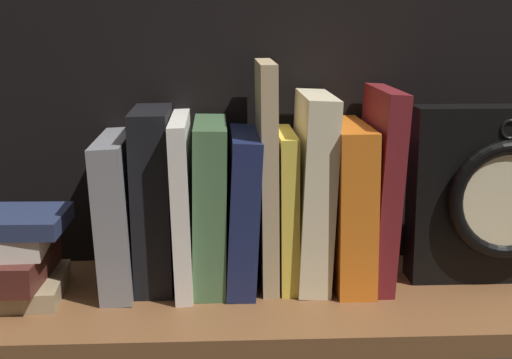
# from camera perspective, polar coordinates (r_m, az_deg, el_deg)

# --- Properties ---
(ground_plane) EXTENTS (0.88, 0.27, 0.03)m
(ground_plane) POSITION_cam_1_polar(r_m,az_deg,el_deg) (0.88, -0.38, -9.09)
(ground_plane) COLOR brown
(back_panel) EXTENTS (0.88, 0.01, 0.36)m
(back_panel) POSITION_cam_1_polar(r_m,az_deg,el_deg) (0.96, -0.75, 4.52)
(back_panel) COLOR black
(back_panel) RESTS_ON ground_plane
(book_gray_chess) EXTENTS (0.04, 0.16, 0.17)m
(book_gray_chess) POSITION_cam_1_polar(r_m,az_deg,el_deg) (0.89, -10.22, -2.35)
(book_gray_chess) COLOR gray
(book_gray_chess) RESTS_ON ground_plane
(book_black_skeptic) EXTENTS (0.04, 0.13, 0.20)m
(book_black_skeptic) POSITION_cam_1_polar(r_m,az_deg,el_deg) (0.88, -7.62, -1.35)
(book_black_skeptic) COLOR black
(book_black_skeptic) RESTS_ON ground_plane
(book_white_catcher) EXTENTS (0.02, 0.17, 0.19)m
(book_white_catcher) POSITION_cam_1_polar(r_m,az_deg,el_deg) (0.88, -5.46, -1.62)
(book_white_catcher) COLOR silver
(book_white_catcher) RESTS_ON ground_plane
(book_green_romantic) EXTENTS (0.04, 0.15, 0.19)m
(book_green_romantic) POSITION_cam_1_polar(r_m,az_deg,el_deg) (0.88, -3.46, -1.77)
(book_green_romantic) COLOR #476B44
(book_green_romantic) RESTS_ON ground_plane
(book_navy_bierce) EXTENTS (0.04, 0.15, 0.18)m
(book_navy_bierce) POSITION_cam_1_polar(r_m,az_deg,el_deg) (0.89, -1.04, -2.15)
(book_navy_bierce) COLOR #192147
(book_navy_bierce) RESTS_ON ground_plane
(book_tan_shortstories) EXTENTS (0.02, 0.13, 0.26)m
(book_tan_shortstories) POSITION_cam_1_polar(r_m,az_deg,el_deg) (0.88, 0.80, 0.43)
(book_tan_shortstories) COLOR tan
(book_tan_shortstories) RESTS_ON ground_plane
(book_yellow_seinlanguage) EXTENTS (0.02, 0.13, 0.18)m
(book_yellow_seinlanguage) POSITION_cam_1_polar(r_m,az_deg,el_deg) (0.89, 2.22, -2.07)
(book_yellow_seinlanguage) COLOR gold
(book_yellow_seinlanguage) RESTS_ON ground_plane
(book_cream_twain) EXTENTS (0.04, 0.14, 0.22)m
(book_cream_twain) POSITION_cam_1_polar(r_m,az_deg,el_deg) (0.89, 4.23, -0.71)
(book_cream_twain) COLOR beige
(book_cream_twain) RESTS_ON ground_plane
(book_orange_pandolfini) EXTENTS (0.04, 0.16, 0.19)m
(book_orange_pandolfini) POSITION_cam_1_polar(r_m,az_deg,el_deg) (0.90, 6.86, -1.74)
(book_orange_pandolfini) COLOR orange
(book_orange_pandolfini) RESTS_ON ground_plane
(book_maroon_dawkins) EXTENTS (0.03, 0.15, 0.23)m
(book_maroon_dawkins) POSITION_cam_1_polar(r_m,az_deg,el_deg) (0.90, 9.14, -0.45)
(book_maroon_dawkins) COLOR maroon
(book_maroon_dawkins) RESTS_ON ground_plane
(framed_clock) EXTENTS (0.21, 0.06, 0.21)m
(framed_clock) POSITION_cam_1_polar(r_m,az_deg,el_deg) (0.93, 17.67, -1.07)
(framed_clock) COLOR black
(framed_clock) RESTS_ON ground_plane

